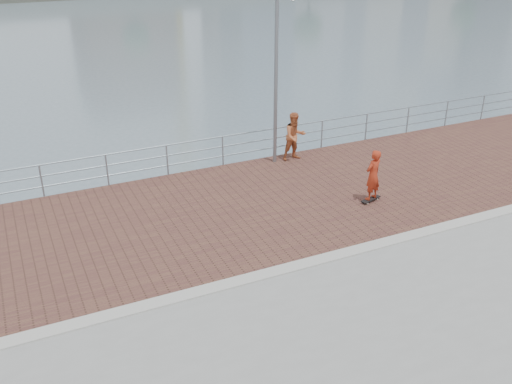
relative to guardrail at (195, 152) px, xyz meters
name	(u,v)px	position (x,y,z in m)	size (l,w,h in m)	color
water	(288,332)	(0.00, -7.00, -2.69)	(400.00, 400.00, 0.00)	slate
brick_lane	(234,210)	(0.00, -3.40, -0.68)	(40.00, 6.80, 0.02)	brown
curb	(289,268)	(0.00, -7.00, -0.66)	(40.00, 0.40, 0.06)	#B7B5AD
guardrail	(195,152)	(0.00, 0.00, 0.00)	(39.06, 0.06, 1.13)	#8C9EA8
street_lamp	(283,34)	(2.86, -0.98, 3.96)	(0.48, 1.39, 6.55)	slate
skateboard	(371,199)	(4.12, -4.70, -0.60)	(0.79, 0.41, 0.09)	black
skateboarder	(373,175)	(4.12, -4.70, 0.22)	(0.59, 0.39, 1.62)	#AB2D16
bystander	(295,136)	(3.61, -0.60, 0.22)	(0.86, 0.67, 1.78)	#C16438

